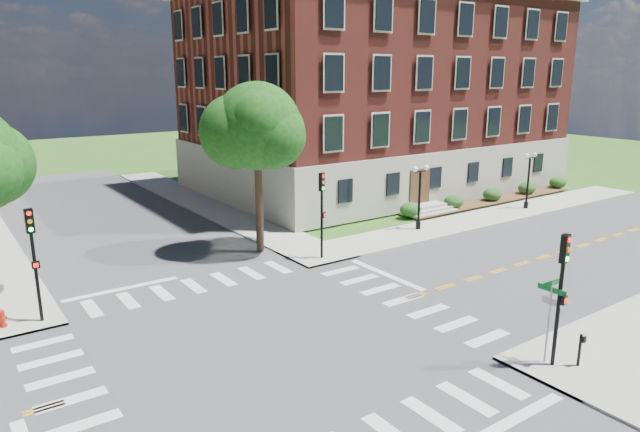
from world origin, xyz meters
TOP-DOWN VIEW (x-y plane):
  - ground at (0.00, 0.00)m, footprint 160.00×160.00m
  - road_ew at (0.00, 0.00)m, footprint 90.00×12.00m
  - road_ns at (0.00, 0.00)m, footprint 12.00×90.00m
  - sidewalk_ne at (15.38, 15.38)m, footprint 34.00×34.00m
  - crosswalk_east at (7.20, 0.00)m, footprint 2.20×10.20m
  - stop_bar_east at (8.80, 3.00)m, footprint 0.40×5.50m
  - main_building at (24.00, 21.99)m, footprint 30.60×22.40m
  - shrub_row at (27.00, 10.80)m, footprint 18.00×2.00m
  - tree_d at (5.40, 10.16)m, footprint 4.88×4.88m
  - traffic_signal_se at (7.25, -7.61)m, footprint 0.35×0.40m
  - traffic_signal_ne at (7.48, 6.88)m, footprint 0.38×0.46m
  - traffic_signal_nw at (-6.86, 6.82)m, footprint 0.33×0.37m
  - twin_lamp_west at (16.16, 8.15)m, footprint 1.36×0.36m
  - twin_lamp_east at (27.16, 7.75)m, footprint 1.36×0.36m
  - street_sign_pole at (7.20, -7.31)m, footprint 1.10×1.10m
  - push_button_post at (7.91, -8.18)m, footprint 0.14×0.21m
  - fire_hydrant at (-8.27, 7.10)m, footprint 0.35×0.35m

SIDE VIEW (x-z plane):
  - ground at x=0.00m, z-range 0.00..0.00m
  - crosswalk_east at x=7.20m, z-range -0.01..0.01m
  - stop_bar_east at x=8.80m, z-range 0.00..0.00m
  - shrub_row at x=27.00m, z-range -0.65..0.65m
  - road_ew at x=0.00m, z-range 0.00..0.01m
  - road_ns at x=0.00m, z-range 0.00..0.01m
  - sidewalk_ne at x=15.38m, z-range 0.00..0.12m
  - fire_hydrant at x=-8.27m, z-range 0.09..0.84m
  - push_button_post at x=7.91m, z-range 0.20..1.40m
  - street_sign_pole at x=7.20m, z-range 0.76..3.86m
  - twin_lamp_west at x=16.16m, z-range 0.41..4.64m
  - twin_lamp_east at x=27.16m, z-range 0.41..4.64m
  - traffic_signal_se at x=7.25m, z-range 0.79..5.59m
  - traffic_signal_ne at x=7.48m, z-range 0.79..5.59m
  - traffic_signal_nw at x=-6.86m, z-range 0.79..5.59m
  - tree_d at x=5.40m, z-range 2.44..12.05m
  - main_building at x=24.00m, z-range 0.09..16.59m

